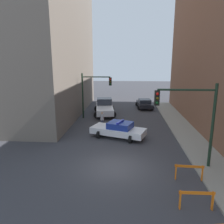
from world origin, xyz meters
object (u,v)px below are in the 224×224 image
object	(u,v)px
traffic_light_far	(92,89)
white_truck	(105,107)
barrier_back	(189,170)
traffic_light_near	(194,113)
parked_car_near	(144,104)
barrier_mid	(197,197)
pedestrian_crossing	(102,120)
police_car	(119,130)

from	to	relation	value
traffic_light_far	white_truck	distance (m)	3.42
traffic_light_far	barrier_back	size ratio (longest dim) A/B	3.25
traffic_light_near	parked_car_near	xyz separation A→B (m)	(-1.54, 17.53, -2.86)
traffic_light_near	parked_car_near	world-z (taller)	traffic_light_near
white_truck	barrier_mid	world-z (taller)	white_truck
traffic_light_near	barrier_back	distance (m)	3.35
parked_car_near	pedestrian_crossing	xyz separation A→B (m)	(-4.92, -9.68, 0.19)
police_car	pedestrian_crossing	world-z (taller)	pedestrian_crossing
traffic_light_near	pedestrian_crossing	bearing A→B (deg)	129.47
parked_car_near	traffic_light_near	bearing A→B (deg)	-89.23
police_car	barrier_mid	size ratio (longest dim) A/B	3.15
traffic_light_near	police_car	bearing A→B (deg)	132.41
traffic_light_far	police_car	distance (m)	7.72
barrier_back	white_truck	bearing A→B (deg)	112.71
white_truck	barrier_back	world-z (taller)	white_truck
traffic_light_far	parked_car_near	size ratio (longest dim) A/B	1.18
police_car	barrier_mid	xyz separation A→B (m)	(3.88, -9.28, -0.11)
white_truck	pedestrian_crossing	distance (m)	5.75
parked_car_near	barrier_back	size ratio (longest dim) A/B	2.76
white_truck	pedestrian_crossing	xyz separation A→B (m)	(0.35, -5.74, -0.04)
barrier_mid	police_car	bearing A→B (deg)	112.72
traffic_light_near	barrier_back	size ratio (longest dim) A/B	3.25
pedestrian_crossing	police_car	bearing A→B (deg)	129.53
police_car	parked_car_near	world-z (taller)	police_car
traffic_light_near	white_truck	bearing A→B (deg)	116.65
barrier_mid	pedestrian_crossing	bearing A→B (deg)	115.23
pedestrian_crossing	barrier_mid	size ratio (longest dim) A/B	1.04
barrier_mid	parked_car_near	bearing A→B (deg)	91.90
police_car	white_truck	xyz separation A→B (m)	(-2.11, 8.44, 0.18)
pedestrian_crossing	barrier_back	xyz separation A→B (m)	(5.99, -9.43, -0.24)
white_truck	barrier_mid	bearing A→B (deg)	-78.95
traffic_light_near	barrier_mid	bearing A→B (deg)	-101.30
white_truck	parked_car_near	bearing A→B (deg)	29.12
traffic_light_far	pedestrian_crossing	xyz separation A→B (m)	(1.57, -3.74, -2.54)
parked_car_near	pedestrian_crossing	world-z (taller)	pedestrian_crossing
traffic_light_far	barrier_back	world-z (taller)	traffic_light_far
parked_car_near	barrier_back	world-z (taller)	parked_car_near
traffic_light_far	parked_car_near	world-z (taller)	traffic_light_far
barrier_mid	barrier_back	distance (m)	2.57
parked_car_near	traffic_light_far	bearing A→B (deg)	-141.77
white_truck	barrier_mid	size ratio (longest dim) A/B	3.51
traffic_light_near	white_truck	world-z (taller)	traffic_light_near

